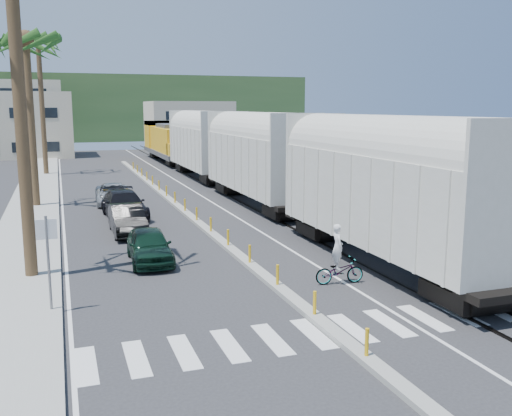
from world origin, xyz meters
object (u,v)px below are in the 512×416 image
at_px(car_lead, 149,246).
at_px(cyclist, 339,265).
at_px(street_sign, 48,250).
at_px(car_second, 127,219).

height_order(car_lead, cyclist, cyclist).
distance_m(car_lead, cyclist, 7.71).
bearing_deg(street_sign, car_lead, 52.72).
bearing_deg(car_lead, cyclist, -38.80).
relative_size(car_lead, car_second, 0.93).
height_order(street_sign, car_second, street_sign).
distance_m(car_lead, car_second, 5.60).
relative_size(car_lead, cyclist, 1.89).
relative_size(street_sign, car_second, 0.69).
xyz_separation_m(car_second, cyclist, (6.08, -10.62, -0.04)).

